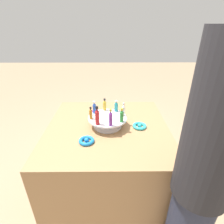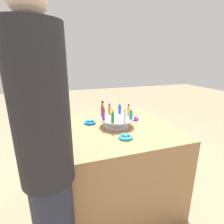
{
  "view_description": "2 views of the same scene",
  "coord_description": "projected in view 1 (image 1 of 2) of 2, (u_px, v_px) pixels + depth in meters",
  "views": [
    {
      "loc": [
        0.02,
        -1.13,
        1.4
      ],
      "look_at": [
        0.03,
        -0.04,
        0.85
      ],
      "focal_mm": 28.0,
      "sensor_mm": 36.0,
      "label": 1
    },
    {
      "loc": [
        1.29,
        -0.47,
        1.25
      ],
      "look_at": [
        0.05,
        -0.05,
        0.85
      ],
      "focal_mm": 28.0,
      "sensor_mm": 36.0,
      "label": 2
    }
  ],
  "objects": [
    {
      "name": "ground_plane",
      "position": [
        108.0,
        190.0,
        1.65
      ],
      "size": [
        12.0,
        12.0,
        0.0
      ],
      "primitive_type": "plane",
      "color": "#997F60"
    },
    {
      "name": "party_table",
      "position": [
        108.0,
        161.0,
        1.49
      ],
      "size": [
        0.91,
        0.91,
        0.71
      ],
      "color": "#9E754C",
      "rests_on": "ground_plane"
    },
    {
      "name": "display_stand",
      "position": [
        108.0,
        121.0,
        1.3
      ],
      "size": [
        0.29,
        0.29,
        0.08
      ],
      "color": "silver",
      "rests_on": "party_table"
    },
    {
      "name": "bottle_green",
      "position": [
        122.0,
        116.0,
        1.21
      ],
      "size": [
        0.03,
        0.03,
        0.1
      ],
      "color": "#288438",
      "rests_on": "display_stand"
    },
    {
      "name": "bottle_clear",
      "position": [
        123.0,
        110.0,
        1.29
      ],
      "size": [
        0.02,
        0.02,
        0.1
      ],
      "color": "silver",
      "rests_on": "display_stand"
    },
    {
      "name": "bottle_teal",
      "position": [
        116.0,
        106.0,
        1.36
      ],
      "size": [
        0.03,
        0.03,
        0.09
      ],
      "color": "teal",
      "rests_on": "display_stand"
    },
    {
      "name": "bottle_gold",
      "position": [
        105.0,
        105.0,
        1.38
      ],
      "size": [
        0.02,
        0.02,
        0.1
      ],
      "color": "gold",
      "rests_on": "display_stand"
    },
    {
      "name": "bottle_blue",
      "position": [
        94.0,
        108.0,
        1.33
      ],
      "size": [
        0.03,
        0.03,
        0.1
      ],
      "color": "#234CAD",
      "rests_on": "display_stand"
    },
    {
      "name": "bottle_amber",
      "position": [
        91.0,
        114.0,
        1.25
      ],
      "size": [
        0.02,
        0.02,
        0.09
      ],
      "color": "#AD6B19",
      "rests_on": "display_stand"
    },
    {
      "name": "bottle_red",
      "position": [
        97.0,
        116.0,
        1.17
      ],
      "size": [
        0.03,
        0.03,
        0.13
      ],
      "color": "#B21E23",
      "rests_on": "display_stand"
    },
    {
      "name": "bottle_purple",
      "position": [
        111.0,
        118.0,
        1.16
      ],
      "size": [
        0.02,
        0.02,
        0.12
      ],
      "color": "#702D93",
      "rests_on": "display_stand"
    },
    {
      "name": "ribbon_bow_blue",
      "position": [
        87.0,
        141.0,
        1.14
      ],
      "size": [
        0.1,
        0.1,
        0.03
      ],
      "color": "blue",
      "rests_on": "party_table"
    },
    {
      "name": "ribbon_bow_teal",
      "position": [
        140.0,
        126.0,
        1.31
      ],
      "size": [
        0.1,
        0.1,
        0.03
      ],
      "color": "#2DB7CC",
      "rests_on": "party_table"
    },
    {
      "name": "ribbon_bow_purple",
      "position": [
        96.0,
        112.0,
        1.51
      ],
      "size": [
        0.08,
        0.08,
        0.03
      ],
      "color": "purple",
      "rests_on": "party_table"
    },
    {
      "name": "person_figure",
      "position": [
        204.0,
        172.0,
        0.81
      ],
      "size": [
        0.26,
        0.26,
        1.56
      ],
      "rotation": [
        0.0,
        0.0,
        2.27
      ],
      "color": "#282D42",
      "rests_on": "ground_plane"
    }
  ]
}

